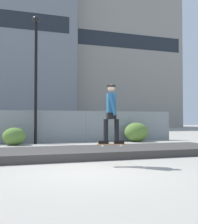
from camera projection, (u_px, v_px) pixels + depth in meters
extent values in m
plane|color=#9E998E|center=(88.00, 172.00, 7.07)|extent=(120.00, 120.00, 0.00)
cube|color=#3D3A38|center=(63.00, 153.00, 10.06)|extent=(12.57, 2.86, 0.26)
cube|color=#9E5B33|center=(111.00, 144.00, 8.05)|extent=(0.82, 0.37, 0.02)
cylinder|color=silver|center=(120.00, 145.00, 8.16)|extent=(0.06, 0.04, 0.05)
cylinder|color=silver|center=(121.00, 145.00, 7.98)|extent=(0.06, 0.04, 0.05)
cylinder|color=silver|center=(102.00, 145.00, 8.11)|extent=(0.06, 0.04, 0.05)
cylinder|color=silver|center=(102.00, 146.00, 7.93)|extent=(0.06, 0.04, 0.05)
cube|color=#99999E|center=(120.00, 144.00, 8.07)|extent=(0.08, 0.15, 0.01)
cube|color=#99999E|center=(102.00, 145.00, 8.02)|extent=(0.08, 0.15, 0.01)
cube|color=black|center=(119.00, 142.00, 8.07)|extent=(0.30, 0.16, 0.09)
cube|color=black|center=(103.00, 142.00, 8.02)|extent=(0.30, 0.16, 0.09)
cylinder|color=black|center=(117.00, 130.00, 8.07)|extent=(0.13, 0.13, 0.60)
cylinder|color=black|center=(106.00, 130.00, 8.04)|extent=(0.13, 0.13, 0.60)
cube|color=black|center=(111.00, 116.00, 8.07)|extent=(0.31, 0.38, 0.18)
cube|color=navy|center=(111.00, 103.00, 8.08)|extent=(0.30, 0.42, 0.54)
cylinder|color=navy|center=(110.00, 106.00, 8.32)|extent=(0.24, 0.14, 0.58)
cylinder|color=navy|center=(113.00, 105.00, 7.83)|extent=(0.24, 0.14, 0.58)
sphere|color=tan|center=(111.00, 88.00, 8.09)|extent=(0.21, 0.21, 0.21)
cylinder|color=black|center=(111.00, 86.00, 8.09)|extent=(0.24, 0.24, 0.05)
cylinder|color=gray|center=(39.00, 127.00, 16.25)|extent=(0.06, 0.06, 1.85)
cylinder|color=gray|center=(87.00, 126.00, 17.15)|extent=(0.06, 0.06, 1.85)
cylinder|color=gray|center=(130.00, 126.00, 18.05)|extent=(0.06, 0.06, 1.85)
cylinder|color=gray|center=(169.00, 126.00, 18.96)|extent=(0.06, 0.06, 1.85)
cylinder|color=gray|center=(39.00, 111.00, 16.28)|extent=(16.84, 0.04, 0.04)
cylinder|color=gray|center=(39.00, 125.00, 16.25)|extent=(16.84, 0.04, 0.04)
cylinder|color=gray|center=(39.00, 142.00, 16.22)|extent=(16.84, 0.04, 0.04)
cube|color=gray|center=(39.00, 127.00, 16.25)|extent=(16.84, 0.01, 1.85)
cylinder|color=black|center=(36.00, 83.00, 15.68)|extent=(0.16, 0.16, 6.66)
ellipsoid|color=black|center=(36.00, 19.00, 15.78)|extent=(0.44, 0.44, 0.36)
cylinder|color=black|center=(2.00, 135.00, 18.51)|extent=(0.65, 0.26, 0.64)
cylinder|color=black|center=(1.00, 137.00, 16.87)|extent=(0.65, 0.26, 0.64)
cube|color=#474C54|center=(77.00, 130.00, 19.20)|extent=(4.54, 2.16, 0.70)
cube|color=#23282D|center=(74.00, 119.00, 19.14)|extent=(2.33, 1.78, 0.64)
cylinder|color=black|center=(91.00, 134.00, 20.52)|extent=(0.66, 0.29, 0.64)
cylinder|color=black|center=(101.00, 135.00, 18.96)|extent=(0.66, 0.29, 0.64)
cylinder|color=black|center=(54.00, 135.00, 19.43)|extent=(0.66, 0.29, 0.64)
cylinder|color=black|center=(61.00, 136.00, 17.87)|extent=(0.66, 0.29, 0.64)
cube|color=gray|center=(118.00, 65.00, 54.89)|extent=(20.51, 12.25, 23.93)
cube|color=#1E232B|center=(131.00, 41.00, 49.16)|extent=(18.87, 0.04, 2.50)
ellipsoid|color=#567A33|center=(14.00, 136.00, 14.78)|extent=(1.17, 0.96, 0.90)
ellipsoid|color=#567A33|center=(136.00, 132.00, 17.28)|extent=(1.48, 1.21, 1.14)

